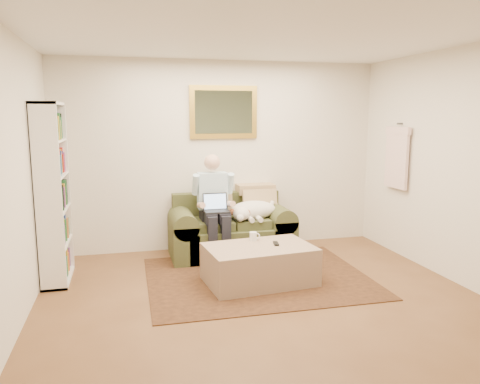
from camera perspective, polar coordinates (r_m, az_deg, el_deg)
name	(u,v)px	position (r m, az deg, el deg)	size (l,w,h in m)	color
room_shell	(267,174)	(4.47, 3.26, 2.15)	(4.51, 5.00, 2.61)	brown
rug	(258,277)	(5.50, 2.16, -10.35)	(2.50, 2.00, 0.01)	black
sofa	(231,234)	(6.30, -1.13, -5.19)	(1.61, 0.82, 0.97)	#454E29
seated_man	(215,208)	(6.02, -3.07, -1.98)	(0.53, 0.76, 1.36)	#8CC0D8
laptop	(216,207)	(5.95, -2.96, -1.79)	(0.31, 0.25, 0.23)	black
sleeping_dog	(253,210)	(6.21, 1.64, -2.19)	(0.66, 0.42, 0.25)	white
ottoman	(259,265)	(5.28, 2.36, -8.83)	(1.17, 0.74, 0.43)	tan
coffee_mug	(253,236)	(5.43, 1.62, -5.42)	(0.08, 0.08, 0.10)	white
tv_remote	(276,244)	(5.30, 4.41, -6.28)	(0.05, 0.15, 0.02)	black
bookshelf	(53,193)	(5.61, -21.85, -0.15)	(0.28, 0.80, 2.00)	white
wall_mirror	(224,112)	(6.50, -2.01, 9.70)	(0.94, 0.04, 0.72)	gold
hanging_shirt	(397,154)	(6.53, 18.58, 4.39)	(0.06, 0.52, 0.90)	#FED8D1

